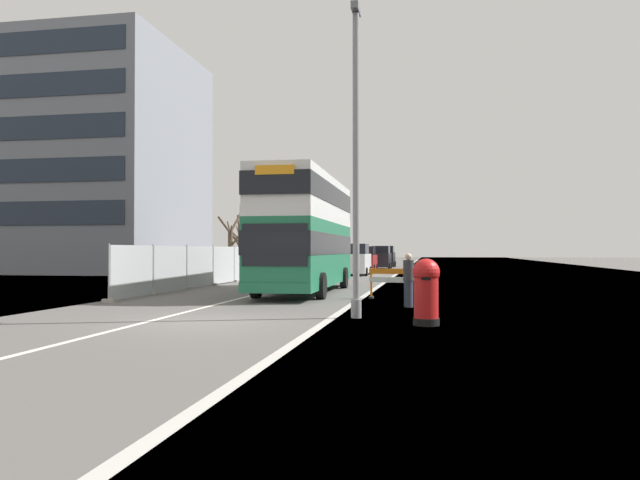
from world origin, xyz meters
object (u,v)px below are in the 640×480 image
Objects in this scene: double_decker_bus at (306,232)px; car_receding_far at (381,258)px; red_pillar_postbox at (426,289)px; lamppost_foreground at (356,170)px; car_oncoming_near at (355,260)px; pedestrian_at_kerb at (409,280)px; car_receding_mid at (365,259)px; roadworks_barrier at (390,280)px; car_far_side at (386,257)px.

double_decker_bus is 33.72m from car_receding_far.
red_pillar_postbox is at bearing -83.84° from car_receding_far.
red_pillar_postbox is at bearing -63.93° from double_decker_bus.
car_oncoming_near is at bearing 97.24° from lamppost_foreground.
pedestrian_at_kerb is at bearing -52.51° from double_decker_bus.
car_receding_far is at bearing 82.32° from car_receding_mid.
double_decker_bus is 5.12m from roadworks_barrier.
red_pillar_postbox is 0.94× the size of pedestrian_at_kerb.
double_decker_bus is 2.87× the size of car_far_side.
car_receding_far is 6.64m from car_far_side.
car_receding_far is 1.06× the size of car_far_side.
double_decker_bus is 27.17m from car_receding_mid.
car_oncoming_near is 1.06× the size of car_receding_mid.
car_far_side is (-2.92, 49.75, -2.95)m from lamppost_foreground.
roadworks_barrier is 30.23m from car_receding_mid.
car_receding_mid is (-0.29, 8.93, -0.07)m from car_oncoming_near.
red_pillar_postbox reaches higher than roadworks_barrier.
car_oncoming_near is at bearing -92.20° from car_receding_far.
car_oncoming_near is (-3.51, 27.63, -2.94)m from lamppost_foreground.
car_oncoming_near is 22.13m from car_far_side.
pedestrian_at_kerb is (4.64, -6.04, -1.75)m from double_decker_bus.
roadworks_barrier is (3.83, -2.81, -1.92)m from double_decker_bus.
double_decker_bus is 18.26m from car_oncoming_near.
car_oncoming_near reaches higher than roadworks_barrier.
double_decker_bus is at bearing -89.55° from car_oncoming_near.
roadworks_barrier is at bearing -85.50° from car_far_side.
car_receding_far reaches higher than car_receding_mid.
double_decker_bus is 2.57× the size of car_oncoming_near.
red_pillar_postbox is 0.41× the size of car_far_side.
car_far_side is at bearing 90.10° from car_receding_far.
car_receding_far is (0.45, 33.68, -1.58)m from double_decker_bus.
car_receding_mid reaches higher than roadworks_barrier.
lamppost_foreground is 43.31m from car_receding_far.
car_oncoming_near is at bearing 90.45° from double_decker_bus.
car_oncoming_near reaches higher than car_far_side.
pedestrian_at_kerb reaches higher than roadworks_barrier.
car_far_side is 2.29× the size of pedestrian_at_kerb.
car_receding_mid is (-0.43, 27.12, -1.62)m from double_decker_bus.
car_receding_far is (0.88, 6.56, 0.04)m from car_receding_mid.
roadworks_barrier is at bearing 100.09° from red_pillar_postbox.
lamppost_foreground reaches higher than car_oncoming_near.
pedestrian_at_kerb is (5.07, -33.16, -0.13)m from car_receding_mid.
lamppost_foreground reaches higher than car_far_side.
car_receding_far is 2.43× the size of pedestrian_at_kerb.
car_oncoming_near is 1.05× the size of car_receding_far.
double_decker_bus is 1.34× the size of lamppost_foreground.
roadworks_barrier is 0.36× the size of car_oncoming_near.
roadworks_barrier is at bearing 85.95° from lamppost_foreground.
car_far_side is (-4.80, 51.03, 0.18)m from red_pillar_postbox.
red_pillar_postbox is 1.01× the size of roadworks_barrier.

